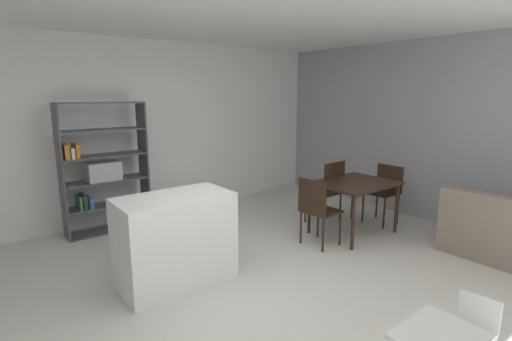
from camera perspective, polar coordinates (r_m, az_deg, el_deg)
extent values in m
plane|color=beige|center=(3.92, -1.26, -17.91)|extent=(9.79, 9.79, 0.00)
cube|color=white|center=(6.06, -18.47, 5.73)|extent=(7.11, 0.06, 2.74)
cube|color=#9E9EA3|center=(6.23, 25.69, 5.32)|extent=(0.06, 5.97, 2.74)
cube|color=white|center=(4.00, -12.14, -10.18)|extent=(1.14, 0.62, 0.93)
cube|color=#4C4C51|center=(5.52, -27.56, -0.37)|extent=(0.02, 0.35, 1.82)
cube|color=#4C4C51|center=(5.82, -16.71, 1.04)|extent=(0.02, 0.35, 1.82)
cube|color=#4C4C51|center=(5.55, -22.71, 9.49)|extent=(1.14, 0.35, 0.02)
cube|color=#4C4C51|center=(5.87, -21.32, -8.27)|extent=(1.14, 0.35, 0.02)
cube|color=#4C4C51|center=(5.76, -21.59, -4.84)|extent=(1.10, 0.35, 0.02)
cube|color=#4C4C51|center=(5.68, -21.86, -1.40)|extent=(1.10, 0.35, 0.02)
cube|color=#4C4C51|center=(5.61, -22.13, 2.13)|extent=(1.10, 0.35, 0.02)
cube|color=#4C4C51|center=(5.57, -22.41, 5.73)|extent=(1.10, 0.35, 0.02)
cube|color=#338E4C|center=(5.65, -25.36, -4.39)|extent=(0.03, 0.29, 0.19)
cube|color=#38383D|center=(5.66, -24.78, -4.26)|extent=(0.05, 0.29, 0.19)
cube|color=#2D6BAD|center=(5.68, -24.06, -4.39)|extent=(0.05, 0.29, 0.15)
cube|color=orange|center=(5.49, -27.07, 2.62)|extent=(0.06, 0.29, 0.19)
cube|color=silver|center=(5.50, -26.35, 2.46)|extent=(0.04, 0.29, 0.14)
cube|color=orange|center=(5.51, -25.78, 2.75)|extent=(0.04, 0.29, 0.18)
cube|color=#B7BABC|center=(5.64, -22.25, -0.05)|extent=(0.44, 0.31, 0.26)
cube|color=silver|center=(2.73, 26.26, -21.64)|extent=(0.53, 0.43, 0.03)
cube|color=silver|center=(3.24, 29.97, -20.90)|extent=(0.31, 0.31, 0.02)
cube|color=silver|center=(3.28, 30.80, -17.88)|extent=(0.06, 0.28, 0.24)
cube|color=silver|center=(3.43, 28.29, -21.62)|extent=(0.03, 0.03, 0.26)
cube|color=black|center=(5.33, 14.76, -1.87)|extent=(1.09, 0.87, 0.03)
cylinder|color=black|center=(4.85, 14.58, -7.76)|extent=(0.04, 0.04, 0.71)
cylinder|color=black|center=(5.62, 20.62, -5.44)|extent=(0.04, 0.04, 0.71)
cylinder|color=black|center=(5.30, 8.12, -5.80)|extent=(0.04, 0.04, 0.71)
cylinder|color=black|center=(6.02, 14.54, -3.94)|extent=(0.04, 0.04, 0.71)
cube|color=black|center=(5.73, 10.21, -3.29)|extent=(0.48, 0.44, 0.03)
cube|color=black|center=(5.56, 11.84, -1.18)|extent=(0.46, 0.06, 0.47)
cylinder|color=black|center=(6.05, 9.99, -4.86)|extent=(0.03, 0.03, 0.46)
cylinder|color=black|center=(5.76, 7.52, -5.65)|extent=(0.03, 0.03, 0.46)
cylinder|color=black|center=(5.85, 12.69, -5.55)|extent=(0.03, 0.03, 0.46)
cylinder|color=black|center=(5.55, 10.28, -6.41)|extent=(0.03, 0.03, 0.46)
cube|color=black|center=(4.90, 9.86, -6.07)|extent=(0.42, 0.45, 0.03)
cube|color=black|center=(4.70, 8.51, -3.96)|extent=(0.05, 0.43, 0.42)
cylinder|color=black|center=(5.00, 12.68, -8.66)|extent=(0.03, 0.03, 0.44)
cylinder|color=black|center=(5.21, 9.40, -7.67)|extent=(0.03, 0.03, 0.44)
cylinder|color=black|center=(4.75, 10.17, -9.68)|extent=(0.03, 0.03, 0.44)
cylinder|color=black|center=(4.97, 6.84, -8.57)|extent=(0.03, 0.03, 0.44)
cube|color=black|center=(5.92, 18.53, -3.20)|extent=(0.42, 0.43, 0.03)
cube|color=black|center=(6.04, 19.68, -1.02)|extent=(0.03, 0.42, 0.38)
cylinder|color=black|center=(5.94, 15.95, -5.44)|extent=(0.03, 0.03, 0.46)
cylinder|color=black|center=(5.75, 18.91, -6.20)|extent=(0.03, 0.03, 0.46)
cylinder|color=black|center=(6.23, 17.90, -4.77)|extent=(0.03, 0.03, 0.46)
cylinder|color=black|center=(6.04, 20.77, -5.47)|extent=(0.03, 0.03, 0.46)
cube|color=gray|center=(5.59, 28.83, -4.62)|extent=(0.69, 0.14, 0.20)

